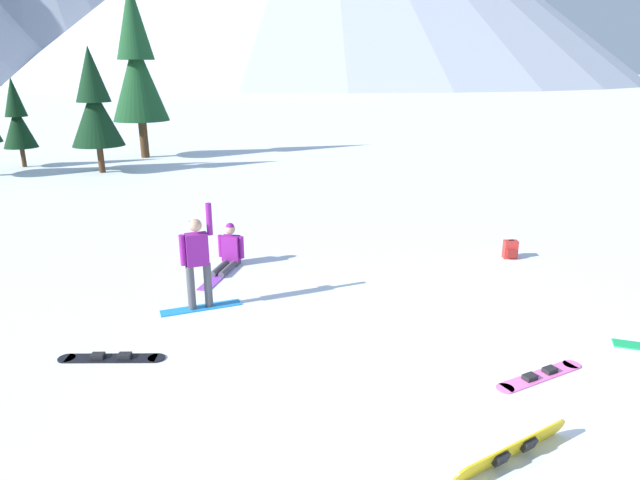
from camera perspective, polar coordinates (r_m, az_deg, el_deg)
name	(u,v)px	position (r m, az deg, el deg)	size (l,w,h in m)	color
ground_plane	(432,362)	(8.88, 11.70, -12.43)	(800.00, 800.00, 0.00)	white
snowboarder_midground	(198,261)	(10.36, -12.72, -2.12)	(1.53, 0.36, 2.05)	#1E8CD8
snowboarder_background	(228,252)	(12.65, -9.60, -1.28)	(1.37, 1.62, 1.01)	#4C4C51
loose_snowboard_near_left	(513,451)	(7.12, 19.58, -20.13)	(1.88, 0.33, 0.29)	yellow
loose_snowboard_near_right	(111,358)	(9.37, -21.06, -11.46)	(1.65, 0.94, 0.09)	black
loose_snowboard_far_spare	(540,376)	(8.94, 22.08, -13.06)	(1.68, 0.35, 0.09)	pink
backpack_red	(510,250)	(13.87, 19.37, -0.96)	(0.37, 0.35, 0.47)	red
pine_tree_young	(94,105)	(25.72, -22.62, 12.96)	(2.20, 2.20, 5.32)	#472D19
pine_tree_leaning	(137,64)	(29.51, -18.71, 17.09)	(2.76, 2.76, 8.44)	#472D19
pine_tree_broad	(17,119)	(28.87, -29.23, 11.06)	(1.48, 1.48, 4.05)	#472D19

